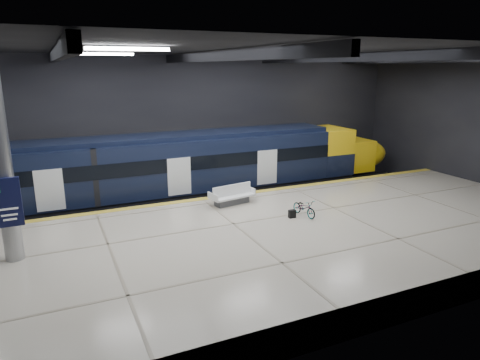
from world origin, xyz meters
TOP-DOWN VIEW (x-y plane):
  - ground at (0.00, 0.00)m, footprint 30.00×30.00m
  - room_shell at (-0.00, 0.00)m, footprint 30.10×16.10m
  - platform at (0.00, -2.50)m, footprint 30.00×11.00m
  - safety_strip at (0.00, 2.75)m, footprint 30.00×0.40m
  - rails at (0.00, 5.50)m, footprint 30.00×1.52m
  - train at (-1.97, 5.50)m, footprint 29.40×2.84m
  - bench at (0.98, 1.43)m, footprint 2.24×1.23m
  - bicycle at (3.16, -1.37)m, footprint 0.67×1.46m
  - pannier_bag at (2.56, -1.37)m, footprint 0.31×0.19m
  - info_column at (-8.00, -1.03)m, footprint 0.90×0.78m

SIDE VIEW (x-z plane):
  - ground at x=0.00m, z-range 0.00..0.00m
  - rails at x=0.00m, z-range 0.00..0.16m
  - platform at x=0.00m, z-range 0.00..1.10m
  - safety_strip at x=0.00m, z-range 1.10..1.11m
  - pannier_bag at x=2.56m, z-range 1.10..1.45m
  - bench at x=0.98m, z-range 0.96..1.90m
  - bicycle at x=3.16m, z-range 1.10..1.84m
  - train at x=-1.97m, z-range 0.16..3.95m
  - info_column at x=-8.00m, z-range 1.01..7.91m
  - room_shell at x=0.00m, z-range 1.69..9.74m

